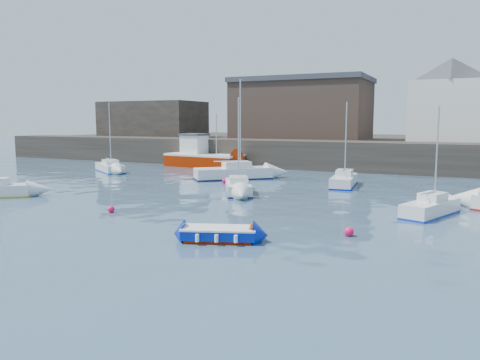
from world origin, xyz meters
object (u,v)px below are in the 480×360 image
at_px(fishing_boat, 202,156).
at_px(sailboat_e, 110,167).
at_px(buoy_mid, 349,236).
at_px(blue_dinghy, 219,233).
at_px(sailboat_h, 233,173).
at_px(sailboat_f, 344,180).
at_px(buoy_far, 225,183).
at_px(sailboat_c, 431,207).
at_px(sailboat_b, 238,187).
at_px(buoy_near, 111,212).

distance_m(fishing_boat, sailboat_e, 10.35).
height_order(sailboat_e, buoy_mid, sailboat_e).
relative_size(blue_dinghy, sailboat_h, 0.40).
height_order(fishing_boat, sailboat_e, sailboat_e).
xyz_separation_m(sailboat_f, buoy_far, (-9.32, -2.46, -0.47)).
relative_size(sailboat_c, buoy_far, 13.67).
bearing_deg(sailboat_e, sailboat_h, -0.35).
height_order(sailboat_b, buoy_mid, sailboat_b).
xyz_separation_m(blue_dinghy, fishing_boat, (-16.96, 28.12, 0.81)).
height_order(sailboat_h, buoy_mid, sailboat_h).
bearing_deg(fishing_boat, sailboat_b, -52.58).
relative_size(fishing_boat, buoy_near, 23.63).
bearing_deg(blue_dinghy, fishing_boat, 121.09).
relative_size(fishing_boat, buoy_far, 21.38).
height_order(sailboat_f, buoy_far, sailboat_f).
distance_m(sailboat_e, sailboat_f, 23.85).
xyz_separation_m(sailboat_h, buoy_mid, (13.71, -16.25, -0.57)).
xyz_separation_m(sailboat_c, buoy_far, (-16.22, 7.07, -0.45)).
height_order(sailboat_c, sailboat_h, sailboat_h).
distance_m(sailboat_b, buoy_mid, 13.63).
height_order(sailboat_f, buoy_near, sailboat_f).
bearing_deg(sailboat_b, sailboat_e, 158.38).
bearing_deg(sailboat_h, sailboat_b, -61.57).
bearing_deg(blue_dinghy, sailboat_f, 86.99).
xyz_separation_m(blue_dinghy, sailboat_h, (-8.84, 19.54, 0.23)).
bearing_deg(sailboat_f, buoy_far, -165.22).
relative_size(sailboat_e, sailboat_h, 0.79).
xyz_separation_m(sailboat_c, sailboat_f, (-6.90, 9.53, 0.01)).
bearing_deg(fishing_boat, sailboat_c, -36.46).
xyz_separation_m(sailboat_c, buoy_near, (-16.39, -6.72, -0.45)).
bearing_deg(buoy_far, buoy_mid, -45.73).
bearing_deg(fishing_boat, sailboat_h, -46.57).
xyz_separation_m(blue_dinghy, buoy_far, (-8.31, 16.81, -0.34)).
bearing_deg(buoy_mid, sailboat_c, 64.77).
distance_m(fishing_boat, sailboat_f, 20.04).
distance_m(fishing_boat, sailboat_b, 19.56).
xyz_separation_m(blue_dinghy, sailboat_c, (7.91, 9.74, 0.11)).
xyz_separation_m(buoy_near, buoy_far, (0.17, 13.79, 0.00)).
relative_size(fishing_boat, buoy_mid, 21.36).
bearing_deg(sailboat_h, sailboat_c, -30.33).
xyz_separation_m(fishing_boat, sailboat_b, (11.88, -15.52, -0.71)).
bearing_deg(buoy_mid, sailboat_h, 130.16).
height_order(sailboat_c, sailboat_e, sailboat_e).
height_order(sailboat_b, buoy_far, sailboat_b).
bearing_deg(buoy_near, sailboat_h, 91.27).
bearing_deg(buoy_near, blue_dinghy, -19.63).
height_order(fishing_boat, sailboat_h, sailboat_h).
xyz_separation_m(sailboat_e, buoy_far, (14.52, -2.81, -0.45)).
relative_size(sailboat_e, buoy_far, 15.91).
relative_size(blue_dinghy, sailboat_b, 0.51).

